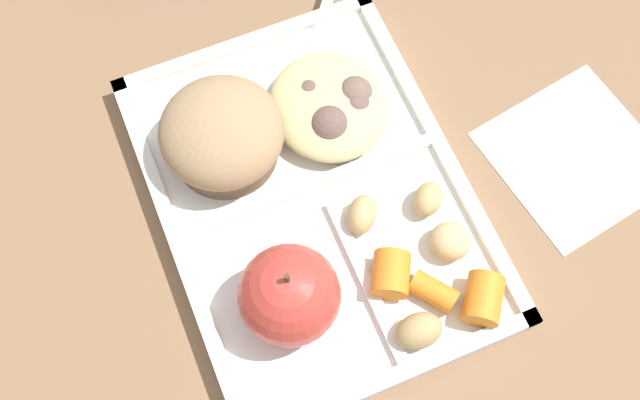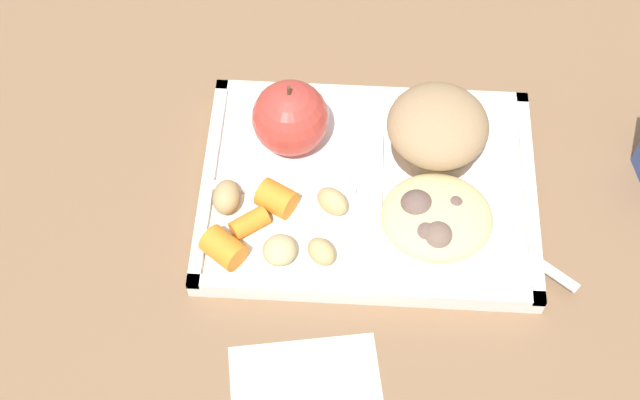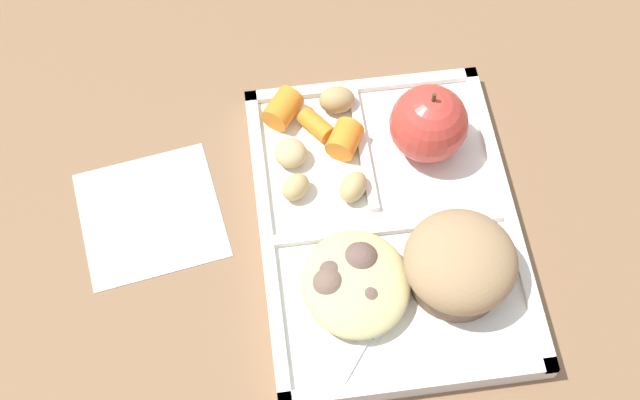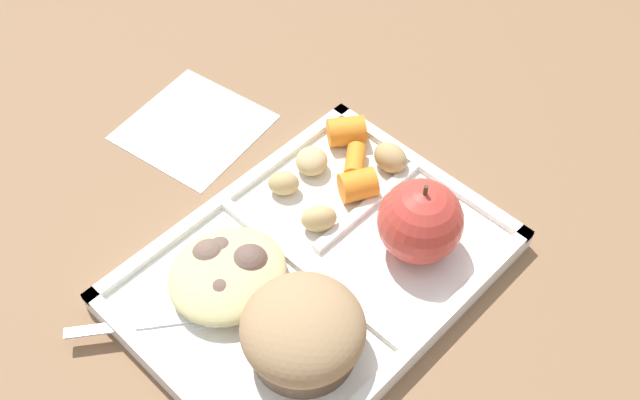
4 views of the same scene
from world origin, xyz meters
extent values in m
plane|color=#846042|center=(0.00, 0.00, 0.00)|extent=(6.00, 6.00, 0.00)
cube|color=white|center=(0.00, 0.00, 0.01)|extent=(0.31, 0.23, 0.02)
cube|color=white|center=(0.00, -0.11, 0.02)|extent=(0.31, 0.01, 0.01)
cube|color=white|center=(0.00, 0.11, 0.02)|extent=(0.31, 0.01, 0.01)
cube|color=white|center=(-0.15, 0.00, 0.02)|extent=(0.01, 0.23, 0.01)
cube|color=white|center=(0.15, 0.00, 0.02)|extent=(0.01, 0.23, 0.01)
cube|color=white|center=(0.01, 0.00, 0.02)|extent=(0.01, 0.21, 0.01)
cube|color=white|center=(-0.08, -0.01, 0.02)|extent=(0.13, 0.01, 0.01)
sphere|color=#C63D33|center=(-0.08, 0.05, 0.05)|extent=(0.07, 0.07, 0.07)
cylinder|color=#4C381E|center=(-0.08, 0.05, 0.09)|extent=(0.00, 0.00, 0.01)
cylinder|color=brown|center=(0.06, 0.05, 0.03)|extent=(0.08, 0.08, 0.02)
ellipsoid|color=tan|center=(0.06, 0.05, 0.05)|extent=(0.10, 0.10, 0.05)
cylinder|color=orange|center=(-0.11, -0.05, 0.02)|extent=(0.04, 0.04, 0.02)
cylinder|color=orange|center=(-0.13, -0.08, 0.03)|extent=(0.04, 0.04, 0.03)
cylinder|color=orange|center=(-0.08, -0.03, 0.03)|extent=(0.04, 0.04, 0.03)
ellipsoid|color=tan|center=(-0.08, -0.08, 0.03)|extent=(0.04, 0.04, 0.02)
ellipsoid|color=tan|center=(-0.04, -0.08, 0.03)|extent=(0.04, 0.04, 0.02)
ellipsoid|color=tan|center=(-0.03, -0.03, 0.03)|extent=(0.04, 0.04, 0.03)
ellipsoid|color=tan|center=(-0.13, -0.03, 0.03)|extent=(0.03, 0.04, 0.03)
ellipsoid|color=#D6C684|center=(0.06, -0.04, 0.03)|extent=(0.10, 0.09, 0.03)
sphere|color=brown|center=(0.08, -0.03, 0.03)|extent=(0.03, 0.03, 0.03)
sphere|color=brown|center=(0.04, -0.03, 0.03)|extent=(0.03, 0.03, 0.03)
sphere|color=brown|center=(0.05, -0.06, 0.03)|extent=(0.03, 0.03, 0.03)
sphere|color=#755B4C|center=(0.06, -0.06, 0.03)|extent=(0.03, 0.03, 0.03)
cube|color=white|center=(0.15, -0.07, 0.02)|extent=(0.09, 0.07, 0.00)
cube|color=white|center=(0.09, -0.03, 0.02)|extent=(0.04, 0.04, 0.00)
cylinder|color=white|center=(0.08, 0.00, 0.02)|extent=(0.02, 0.02, 0.00)
cylinder|color=white|center=(0.07, -0.01, 0.02)|extent=(0.02, 0.02, 0.00)
cylinder|color=white|center=(0.06, -0.02, 0.02)|extent=(0.02, 0.02, 0.00)
cube|color=white|center=(-0.04, -0.21, 0.00)|extent=(0.15, 0.15, 0.00)
camera|label=1|loc=(-0.22, 0.09, 0.58)|focal=43.86mm
camera|label=2|loc=(-0.02, -0.44, 0.70)|focal=48.43mm
camera|label=3|loc=(0.34, -0.11, 0.69)|focal=47.00mm
camera|label=4|loc=(0.25, 0.25, 0.55)|focal=42.25mm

